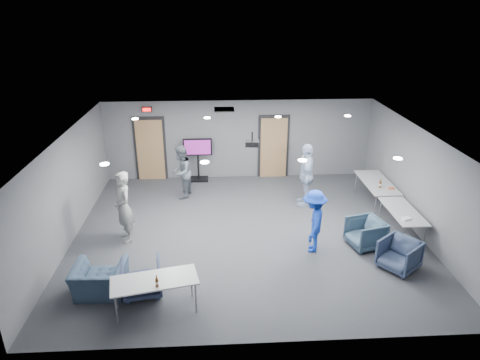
{
  "coord_description": "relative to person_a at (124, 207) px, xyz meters",
  "views": [
    {
      "loc": [
        -0.75,
        -9.95,
        5.68
      ],
      "look_at": [
        -0.14,
        0.78,
        1.2
      ],
      "focal_mm": 32.0,
      "sensor_mm": 36.0,
      "label": 1
    }
  ],
  "objects": [
    {
      "name": "table_right_a",
      "position": [
        7.12,
        1.69,
        -0.24
      ],
      "size": [
        0.81,
        1.94,
        0.73
      ],
      "rotation": [
        0.0,
        0.0,
        1.57
      ],
      "color": "#A7A9AC",
      "rests_on": "floor"
    },
    {
      "name": "door_right",
      "position": [
        4.32,
        4.12,
        0.14
      ],
      "size": [
        1.06,
        0.17,
        2.24
      ],
      "color": "black",
      "rests_on": "wall_back"
    },
    {
      "name": "chair_front_a",
      "position": [
        0.75,
        -2.23,
        -0.56
      ],
      "size": [
        0.91,
        0.92,
        0.73
      ],
      "primitive_type": "imported",
      "rotation": [
        0.0,
        0.0,
        3.31
      ],
      "color": "#313A56",
      "rests_on": "floor"
    },
    {
      "name": "projector",
      "position": [
        3.26,
        0.46,
        1.48
      ],
      "size": [
        0.36,
        0.34,
        0.36
      ],
      "rotation": [
        0.0,
        0.0,
        -0.13
      ],
      "color": "black",
      "rests_on": "ceiling"
    },
    {
      "name": "wall_right",
      "position": [
        7.62,
        0.17,
        0.42
      ],
      "size": [
        0.02,
        8.0,
        2.7
      ],
      "primitive_type": "cube",
      "color": "slate",
      "rests_on": "floor"
    },
    {
      "name": "door_left",
      "position": [
        0.12,
        4.12,
        0.14
      ],
      "size": [
        1.06,
        0.17,
        2.24
      ],
      "color": "black",
      "rests_on": "wall_back"
    },
    {
      "name": "chair_right_c",
      "position": [
        6.47,
        -1.67,
        -0.57
      ],
      "size": [
        1.1,
        1.1,
        0.72
      ],
      "primitive_type": "imported",
      "rotation": [
        0.0,
        0.0,
        -0.9
      ],
      "color": "#35425C",
      "rests_on": "floor"
    },
    {
      "name": "chair_front_b",
      "position": [
        -0.12,
        -2.23,
        -0.59
      ],
      "size": [
        1.09,
        0.96,
        0.68
      ],
      "primitive_type": "imported",
      "rotation": [
        0.0,
        0.0,
        3.1
      ],
      "color": "#384B61",
      "rests_on": "floor"
    },
    {
      "name": "wall_back",
      "position": [
        3.12,
        4.17,
        0.42
      ],
      "size": [
        9.0,
        0.02,
        2.7
      ],
      "primitive_type": "cube",
      "color": "slate",
      "rests_on": "floor"
    },
    {
      "name": "wrapper",
      "position": [
        7.0,
        -0.68,
        -0.18
      ],
      "size": [
        0.24,
        0.19,
        0.05
      ],
      "primitive_type": "cube",
      "rotation": [
        0.0,
        0.0,
        0.28
      ],
      "color": "white",
      "rests_on": "table_right_b"
    },
    {
      "name": "table_right_b",
      "position": [
        7.12,
        -0.21,
        -0.25
      ],
      "size": [
        0.7,
        1.69,
        0.73
      ],
      "rotation": [
        0.0,
        0.0,
        1.57
      ],
      "color": "#A7A9AC",
      "rests_on": "floor"
    },
    {
      "name": "snack_box",
      "position": [
        7.35,
        1.18,
        -0.18
      ],
      "size": [
        0.16,
        0.11,
        0.03
      ],
      "primitive_type": "cube",
      "rotation": [
        0.0,
        0.0,
        -0.06
      ],
      "color": "#C76031",
      "rests_on": "table_right_a"
    },
    {
      "name": "hvac_diffuser",
      "position": [
        2.62,
        2.97,
        1.76
      ],
      "size": [
        0.6,
        0.6,
        0.03
      ],
      "primitive_type": "cube",
      "color": "black",
      "rests_on": "ceiling"
    },
    {
      "name": "tv_stand",
      "position": [
        1.73,
        3.92,
        -0.09
      ],
      "size": [
        0.97,
        0.46,
        1.49
      ],
      "color": "black",
      "rests_on": "floor"
    },
    {
      "name": "wall_left",
      "position": [
        -1.38,
        0.17,
        0.42
      ],
      "size": [
        0.02,
        8.0,
        2.7
      ],
      "primitive_type": "cube",
      "color": "slate",
      "rests_on": "floor"
    },
    {
      "name": "person_d",
      "position": [
        4.67,
        -0.77,
        -0.13
      ],
      "size": [
        0.86,
        1.15,
        1.59
      ],
      "primitive_type": "imported",
      "rotation": [
        0.0,
        0.0,
        -1.86
      ],
      "color": "#1B3DB2",
      "rests_on": "floor"
    },
    {
      "name": "table_front_left",
      "position": [
        1.11,
        -2.83,
        -0.25
      ],
      "size": [
        1.77,
        1.02,
        0.73
      ],
      "rotation": [
        0.0,
        0.0,
        0.21
      ],
      "color": "#A7A9AC",
      "rests_on": "floor"
    },
    {
      "name": "ceiling",
      "position": [
        3.12,
        0.17,
        1.77
      ],
      "size": [
        9.0,
        9.0,
        0.0
      ],
      "primitive_type": "plane",
      "rotation": [
        3.14,
        0.0,
        0.0
      ],
      "color": "white",
      "rests_on": "wall_back"
    },
    {
      "name": "person_c",
      "position": [
        5.0,
        1.81,
        0.03
      ],
      "size": [
        0.68,
        1.2,
        1.92
      ],
      "primitive_type": "imported",
      "rotation": [
        0.0,
        0.0,
        -1.77
      ],
      "color": "#B0C3E2",
      "rests_on": "floor"
    },
    {
      "name": "downlights",
      "position": [
        3.12,
        0.17,
        1.76
      ],
      "size": [
        6.18,
        3.78,
        0.02
      ],
      "color": "white",
      "rests_on": "ceiling"
    },
    {
      "name": "wall_front",
      "position": [
        3.12,
        -3.83,
        0.42
      ],
      "size": [
        9.0,
        0.02,
        2.7
      ],
      "primitive_type": "cube",
      "color": "slate",
      "rests_on": "floor"
    },
    {
      "name": "person_a",
      "position": [
        0.0,
        0.0,
        0.0
      ],
      "size": [
        0.71,
        0.81,
        1.86
      ],
      "primitive_type": "imported",
      "rotation": [
        0.0,
        0.0,
        -1.08
      ],
      "color": "gray",
      "rests_on": "floor"
    },
    {
      "name": "chair_right_b",
      "position": [
        6.02,
        -0.67,
        -0.56
      ],
      "size": [
        0.98,
        0.97,
        0.74
      ],
      "primitive_type": "imported",
      "rotation": [
        0.0,
        0.0,
        -1.31
      ],
      "color": "#374D5F",
      "rests_on": "floor"
    },
    {
      "name": "bottle_front",
      "position": [
        1.19,
        -3.05,
        -0.11
      ],
      "size": [
        0.07,
        0.07,
        0.25
      ],
      "color": "#502B0D",
      "rests_on": "table_front_left"
    },
    {
      "name": "floor",
      "position": [
        3.12,
        0.17,
        -0.93
      ],
      "size": [
        9.0,
        9.0,
        0.0
      ],
      "primitive_type": "plane",
      "color": "#313338",
      "rests_on": "ground"
    },
    {
      "name": "exit_sign",
      "position": [
        0.12,
        4.1,
        1.52
      ],
      "size": [
        0.32,
        0.08,
        0.16
      ],
      "color": "black",
      "rests_on": "wall_back"
    },
    {
      "name": "person_b",
      "position": [
        1.26,
        2.57,
        -0.09
      ],
      "size": [
        0.78,
        0.92,
        1.67
      ],
      "primitive_type": "imported",
      "rotation": [
        0.0,
        0.0,
        -1.77
      ],
      "color": "slate",
      "rests_on": "floor"
    },
    {
      "name": "bottle_right",
      "position": [
        7.05,
        1.28,
        -0.1
      ],
      "size": [
        0.07,
        0.07,
        0.27
      ],
      "color": "#502B0D",
      "rests_on": "table_right_a"
    }
  ]
}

